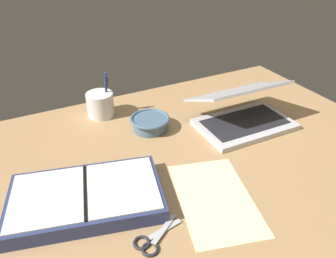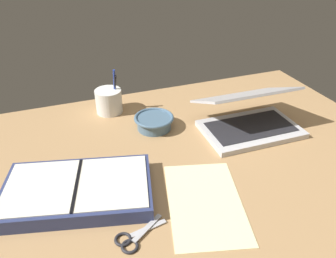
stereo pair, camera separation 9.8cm
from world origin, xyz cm
name	(u,v)px [view 1 (the left image)]	position (x,y,z in cm)	size (l,w,h in cm)	color
desk_top	(187,164)	(0.00, 0.00, 1.00)	(140.00, 100.00, 2.00)	tan
laptop	(242,113)	(27.14, 9.93, 6.47)	(32.10, 25.67, 15.46)	silver
bowl	(150,123)	(-2.41, 21.21, 4.56)	(13.45, 13.45, 4.56)	slate
pen_cup	(101,104)	(-14.18, 37.96, 6.44)	(9.59, 9.59, 16.52)	white
planner	(86,197)	(-30.86, -3.55, 4.09)	(41.11, 29.99, 4.38)	navy
scissors	(150,242)	(-21.74, -21.57, 2.34)	(12.66, 8.43, 0.80)	#B7B7BC
paper_sheet_front	(215,198)	(-1.45, -16.55, 2.08)	(18.21, 29.53, 0.16)	#F4EFB2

